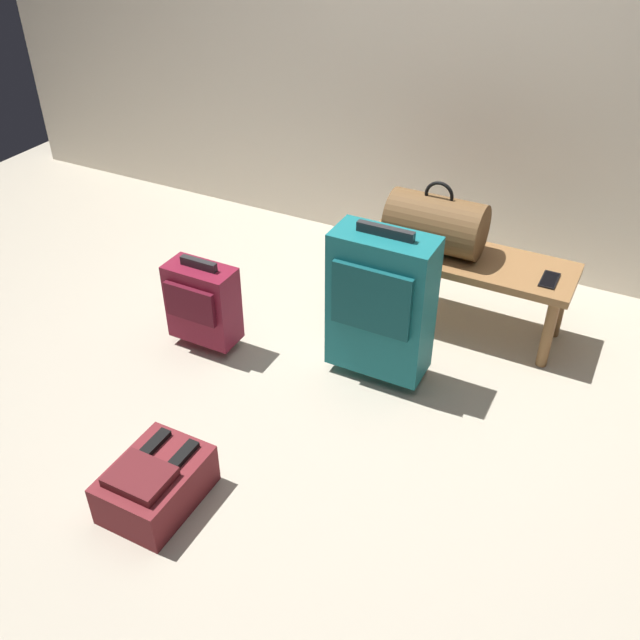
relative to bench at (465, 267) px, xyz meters
name	(u,v)px	position (x,y,z in m)	size (l,w,h in m)	color
ground_plane	(314,414)	(-0.33, -0.90, -0.33)	(6.60, 6.60, 0.00)	#B2A893
bench	(465,267)	(0.00, 0.00, 0.00)	(1.00, 0.36, 0.38)	olive
duffel_bag_brown	(436,223)	(-0.16, 0.00, 0.19)	(0.44, 0.26, 0.34)	brown
cell_phone	(549,280)	(0.39, -0.04, 0.06)	(0.07, 0.14, 0.01)	black
suitcase_upright_teal	(381,303)	(-0.20, -0.53, 0.05)	(0.43, 0.23, 0.73)	#14666B
suitcase_small_burgundy	(202,302)	(-1.00, -0.70, -0.09)	(0.32, 0.18, 0.46)	maroon
backpack_maroon	(155,483)	(-0.61, -1.57, -0.23)	(0.28, 0.38, 0.21)	maroon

